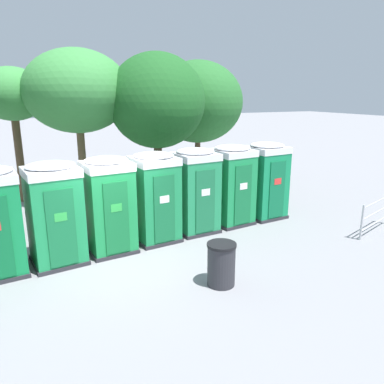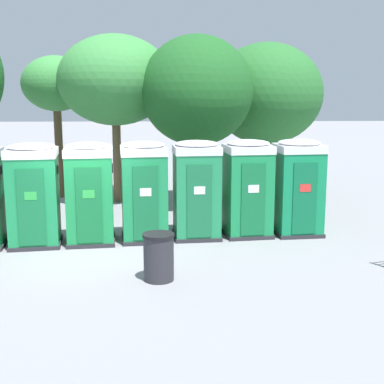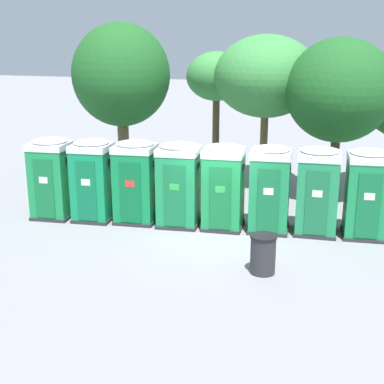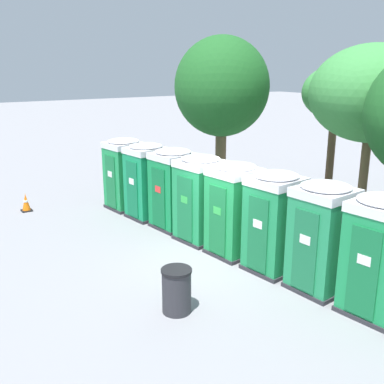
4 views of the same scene
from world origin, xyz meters
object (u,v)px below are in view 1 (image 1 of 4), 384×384
object	(u,v)px
portapotty_4	(109,204)
event_barrier	(376,214)
portapotty_8	(265,180)
trash_can	(221,264)
portapotty_3	(55,213)
portapotty_7	(232,184)
street_tree_3	(157,101)
street_tree_4	(12,95)
portapotty_6	(195,190)
portapotty_5	(155,197)
street_tree_1	(77,92)
street_tree_2	(198,102)

from	to	relation	value
portapotty_4	event_barrier	xyz separation A→B (m)	(7.60, -1.96, -0.72)
portapotty_8	trash_can	size ratio (longest dim) A/B	2.63
portapotty_3	portapotty_8	distance (m)	6.78
portapotty_7	street_tree_3	distance (m)	4.55
portapotty_7	street_tree_4	bearing A→B (deg)	137.06
portapotty_3	portapotty_8	size ratio (longest dim) A/B	1.00
portapotty_7	trash_can	world-z (taller)	portapotty_7
portapotty_6	event_barrier	distance (m)	5.50
street_tree_3	trash_can	xyz separation A→B (m)	(-1.12, -7.04, -3.30)
portapotty_5	portapotty_8	xyz separation A→B (m)	(4.05, 0.42, -0.00)
street_tree_3	street_tree_4	distance (m)	5.25
street_tree_1	trash_can	bearing A→B (deg)	-78.93
portapotty_6	street_tree_1	xyz separation A→B (m)	(-2.50, 4.80, 2.85)
portapotty_6	portapotty_8	world-z (taller)	same
portapotty_5	portapotty_3	bearing A→B (deg)	-171.97
portapotty_7	street_tree_4	world-z (taller)	street_tree_4
portapotty_5	portapotty_6	world-z (taller)	same
portapotty_5	portapotty_6	xyz separation A→B (m)	(1.34, 0.19, -0.00)
portapotty_3	street_tree_3	world-z (taller)	street_tree_3
street_tree_1	event_barrier	bearing A→B (deg)	-43.98
street_tree_2	street_tree_4	world-z (taller)	street_tree_2
portapotty_7	portapotty_3	bearing A→B (deg)	-172.31
portapotty_5	street_tree_2	distance (m)	7.48
portapotty_5	event_barrier	distance (m)	6.66
portapotty_3	street_tree_4	world-z (taller)	street_tree_4
portapotty_5	portapotty_6	bearing A→B (deg)	8.09
street_tree_2	street_tree_4	xyz separation A→B (m)	(-7.43, 0.17, 0.31)
portapotty_8	street_tree_1	distance (m)	7.49
street_tree_2	portapotty_3	bearing A→B (deg)	-137.86
street_tree_4	event_barrier	bearing A→B (deg)	-40.24
street_tree_2	street_tree_3	distance (m)	3.14
portapotty_4	event_barrier	bearing A→B (deg)	-14.49
portapotty_5	street_tree_4	distance (m)	7.33
street_tree_4	event_barrier	distance (m)	13.01
portapotty_3	street_tree_1	xyz separation A→B (m)	(1.53, 5.37, 2.85)
portapotty_3	street_tree_1	world-z (taller)	street_tree_1
portapotty_5	portapotty_6	size ratio (longest dim) A/B	1.00
street_tree_1	street_tree_2	world-z (taller)	street_tree_1
portapotty_3	street_tree_2	distance (m)	9.48
portapotty_8	event_barrier	world-z (taller)	portapotty_8
portapotty_7	street_tree_3	xyz separation A→B (m)	(-1.15, 3.62, 2.51)
portapotty_5	street_tree_3	world-z (taller)	street_tree_3
street_tree_3	portapotty_5	bearing A→B (deg)	-111.23
street_tree_4	street_tree_3	bearing A→B (deg)	-22.07
portapotty_7	street_tree_2	bearing A→B (deg)	75.34
portapotty_3	street_tree_3	xyz separation A→B (m)	(4.23, 4.35, 2.51)
portapotty_3	event_barrier	bearing A→B (deg)	-11.30
portapotty_6	street_tree_2	distance (m)	6.68
portapotty_3	portapotty_5	distance (m)	2.71
portapotty_5	street_tree_4	size ratio (longest dim) A/B	0.51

